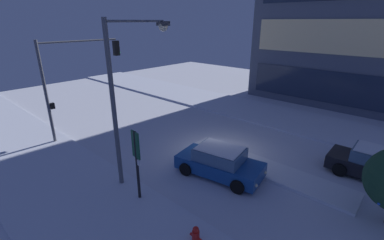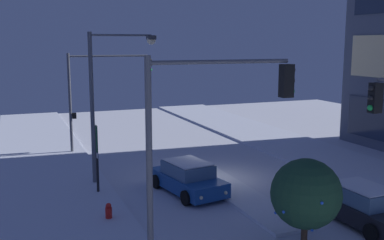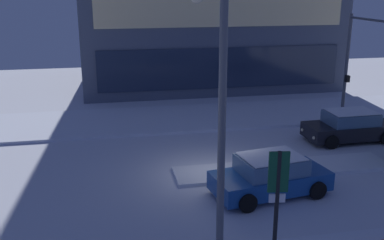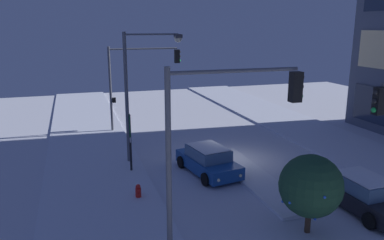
{
  "view_description": "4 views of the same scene",
  "coord_description": "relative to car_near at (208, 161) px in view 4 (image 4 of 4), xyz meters",
  "views": [
    {
      "loc": [
        8.32,
        -11.57,
        7.24
      ],
      "look_at": [
        0.19,
        -2.58,
        2.71
      ],
      "focal_mm": 24.84,
      "sensor_mm": 36.0,
      "label": 1
    },
    {
      "loc": [
        20.48,
        -9.5,
        6.81
      ],
      "look_at": [
        -0.12,
        -1.22,
        3.11
      ],
      "focal_mm": 42.62,
      "sensor_mm": 36.0,
      "label": 2
    },
    {
      "loc": [
        -4.05,
        -16.3,
        7.33
      ],
      "look_at": [
        -0.98,
        -0.5,
        2.49
      ],
      "focal_mm": 42.31,
      "sensor_mm": 36.0,
      "label": 3
    },
    {
      "loc": [
        19.57,
        -8.75,
        7.65
      ],
      "look_at": [
        0.13,
        -2.54,
        2.63
      ],
      "focal_mm": 35.61,
      "sensor_mm": 36.0,
      "label": 4
    }
  ],
  "objects": [
    {
      "name": "parking_info_sign",
      "position": [
        -1.33,
        -3.9,
        1.34
      ],
      "size": [
        0.55,
        0.14,
        3.19
      ],
      "rotation": [
        0.0,
        0.0,
        1.43
      ],
      "color": "black",
      "rests_on": "ground"
    },
    {
      "name": "fire_hydrant",
      "position": [
        2.06,
        -4.12,
        -0.35
      ],
      "size": [
        0.48,
        0.26,
        0.74
      ],
      "color": "red",
      "rests_on": "ground"
    },
    {
      "name": "street_lamp_arched",
      "position": [
        -2.87,
        -2.85,
        4.15
      ],
      "size": [
        0.56,
        3.32,
        7.39
      ],
      "rotation": [
        0.0,
        0.0,
        1.58
      ],
      "color": "#565960",
      "rests_on": "ground"
    },
    {
      "name": "curb_strip_far",
      "position": [
        -1.59,
        9.99,
        -0.64
      ],
      "size": [
        52.0,
        5.2,
        0.14
      ],
      "primitive_type": "cube",
      "color": "silver",
      "rests_on": "ground"
    },
    {
      "name": "traffic_light_corner_near_right",
      "position": [
        7.24,
        -2.17,
        3.84
      ],
      "size": [
        0.32,
        4.7,
        6.52
      ],
      "rotation": [
        0.0,
        0.0,
        1.57
      ],
      "color": "#565960",
      "rests_on": "ground"
    },
    {
      "name": "ground",
      "position": [
        -1.59,
        2.11,
        -0.71
      ],
      "size": [
        52.0,
        52.0,
        0.0
      ],
      "primitive_type": "plane",
      "color": "silver"
    },
    {
      "name": "curb_strip_near",
      "position": [
        -1.59,
        -5.77,
        -0.64
      ],
      "size": [
        52.0,
        5.2,
        0.14
      ],
      "primitive_type": "cube",
      "color": "silver",
      "rests_on": "ground"
    },
    {
      "name": "car_far",
      "position": [
        5.88,
        4.87,
        0.0
      ],
      "size": [
        4.48,
        2.1,
        1.49
      ],
      "rotation": [
        0.0,
        0.0,
        3.16
      ],
      "color": "black",
      "rests_on": "ground"
    },
    {
      "name": "decorated_tree_median",
      "position": [
        6.82,
        1.55,
        1.18
      ],
      "size": [
        2.4,
        2.37,
        3.08
      ],
      "color": "#473323",
      "rests_on": "ground"
    },
    {
      "name": "traffic_light_corner_near_left",
      "position": [
        -9.91,
        -1.9,
        3.64
      ],
      "size": [
        0.32,
        5.42,
        6.28
      ],
      "rotation": [
        0.0,
        0.0,
        1.57
      ],
      "color": "#565960",
      "rests_on": "ground"
    },
    {
      "name": "median_strip",
      "position": [
        1.32,
        1.99,
        -0.64
      ],
      "size": [
        9.0,
        1.8,
        0.14
      ],
      "primitive_type": "cube",
      "color": "silver",
      "rests_on": "ground"
    },
    {
      "name": "car_near",
      "position": [
        0.0,
        0.0,
        0.0
      ],
      "size": [
        4.5,
        2.61,
        1.49
      ],
      "rotation": [
        0.0,
        0.0,
        0.17
      ],
      "color": "#19478C",
      "rests_on": "ground"
    }
  ]
}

